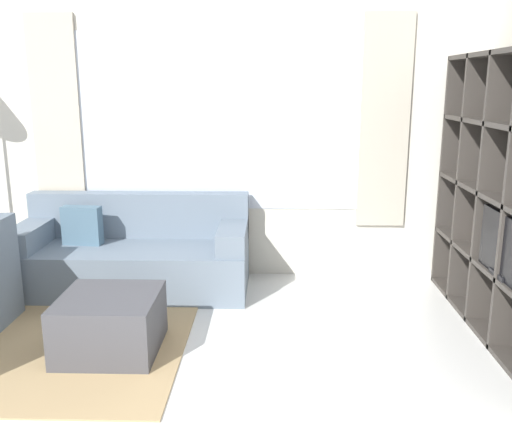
# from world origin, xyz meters

# --- Properties ---
(wall_back) EXTENTS (6.02, 0.11, 2.70)m
(wall_back) POSITION_xyz_m (0.00, 3.21, 1.36)
(wall_back) COLOR silver
(wall_back) RESTS_ON ground_plane
(area_rug) EXTENTS (2.03, 2.38, 0.01)m
(area_rug) POSITION_xyz_m (-1.13, 1.86, 0.01)
(area_rug) COLOR tan
(area_rug) RESTS_ON ground_plane
(couch_main) EXTENTS (2.01, 0.84, 0.82)m
(couch_main) POSITION_xyz_m (-0.75, 2.76, 0.30)
(couch_main) COLOR slate
(couch_main) RESTS_ON ground_plane
(ottoman) EXTENTS (0.65, 0.68, 0.40)m
(ottoman) POSITION_xyz_m (-0.61, 1.51, 0.20)
(ottoman) COLOR #47474C
(ottoman) RESTS_ON ground_plane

